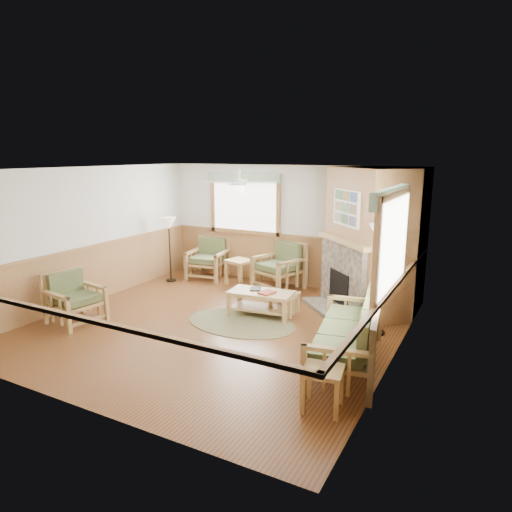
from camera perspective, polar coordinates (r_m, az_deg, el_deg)
The scene contains 24 objects.
floor at distance 8.13m, azimuth -4.87°, elevation -8.64°, with size 6.00×6.00×0.01m, color brown.
ceiling at distance 7.57m, azimuth -5.26°, elevation 10.78°, with size 6.00×6.00×0.01m, color white.
wall_back at distance 10.34m, azimuth 4.05°, elevation 3.80°, with size 6.00×0.02×2.70m, color silver.
wall_front at distance 5.56m, azimuth -22.21°, elevation -5.00°, with size 6.00×0.02×2.70m, color silver.
wall_left at distance 9.68m, azimuth -20.13°, elevation 2.44°, with size 0.02×6.00×2.70m, color silver.
wall_right at distance 6.63m, azimuth 17.25°, elevation -1.82°, with size 0.02×6.00×2.70m, color silver.
wainscot at distance 7.94m, azimuth -4.94°, elevation -4.91°, with size 6.00×6.00×1.10m, color olive, non-canonical shape.
fireplace at distance 8.79m, azimuth 13.77°, elevation 1.87°, with size 2.20×2.20×2.70m, color olive, non-canonical shape.
window_back at distance 10.68m, azimuth -1.43°, elevation 10.47°, with size 1.90×0.16×1.50m, color white, non-canonical shape.
window_right at distance 6.26m, azimuth 17.24°, elevation 8.31°, with size 0.16×1.90×1.50m, color white, non-canonical shape.
ceiling_fan at distance 7.67m, azimuth -2.10°, elevation 10.55°, with size 1.24×1.24×0.36m, color white, non-canonical shape.
sofa at distance 6.62m, azimuth 11.31°, elevation -9.33°, with size 0.88×2.14×0.98m, color #A7844E, non-canonical shape.
armchair_back_left at distance 11.03m, azimuth -6.05°, elevation -0.32°, with size 0.84×0.84×0.95m, color #A7844E, non-canonical shape.
armchair_back_right at distance 10.11m, azimuth 2.85°, elevation -1.25°, with size 0.91×0.91×1.02m, color #A7844E, non-canonical shape.
armchair_left at distance 8.68m, azimuth -21.69°, elevation -4.92°, with size 0.81×0.81×0.91m, color #A7844E, non-canonical shape.
coffee_table at distance 8.48m, azimuth 0.63°, elevation -5.96°, with size 1.17×0.58×0.47m, color #A7844E, non-canonical shape.
end_table_chairs at distance 10.41m, azimuth -2.03°, elevation -2.06°, with size 0.53×0.51×0.59m, color #A7844E, non-canonical shape.
end_table_sofa at distance 5.61m, azimuth 8.33°, elevation -16.10°, with size 0.46×0.44×0.51m, color #A7844E, non-canonical shape.
footstool at distance 8.58m, azimuth 3.55°, elevation -5.97°, with size 0.47×0.47×0.41m, color #A7844E, non-canonical shape.
braided_rug at distance 8.21m, azimuth -1.88°, elevation -8.30°, with size 2.02×2.02×0.01m, color brown.
floor_lamp_left at distance 10.82m, azimuth -10.72°, elevation 0.82°, with size 0.35×0.35×1.52m, color black, non-canonical shape.
floor_lamp_right at distance 7.73m, azimuth 15.14°, elevation -2.89°, with size 0.43×0.43×1.86m, color black, non-canonical shape.
book_red at distance 8.29m, azimuth 1.40°, elevation -4.49°, with size 0.22×0.30×0.03m, color maroon.
book_dark at distance 8.53m, azimuth -0.04°, elevation -4.03°, with size 0.20×0.27×0.03m, color black.
Camera 1 is at (4.15, -6.33, 2.95)m, focal length 32.00 mm.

